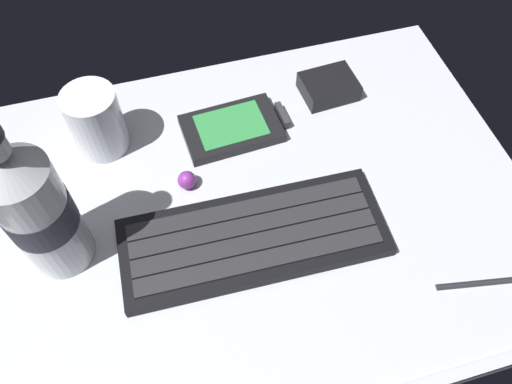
{
  "coord_description": "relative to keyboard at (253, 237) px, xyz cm",
  "views": [
    {
      "loc": [
        -8.41,
        -29.79,
        50.37
      ],
      "look_at": [
        0.0,
        0.0,
        3.0
      ],
      "focal_mm": 35.91,
      "sensor_mm": 36.0,
      "label": 1
    }
  ],
  "objects": [
    {
      "name": "ground_plane",
      "position": [
        1.5,
        3.99,
        -1.79
      ],
      "size": [
        64.0,
        48.0,
        2.8
      ],
      "color": "silver"
    },
    {
      "name": "keyboard",
      "position": [
        0.0,
        0.0,
        0.0
      ],
      "size": [
        29.32,
        11.88,
        1.7
      ],
      "color": "black",
      "rests_on": "ground_plane"
    },
    {
      "name": "handheld_device",
      "position": [
        2.16,
        15.73,
        -0.08
      ],
      "size": [
        13.14,
        8.36,
        1.5
      ],
      "color": "black",
      "rests_on": "ground_plane"
    },
    {
      "name": "juice_cup",
      "position": [
        -14.24,
        18.21,
        3.1
      ],
      "size": [
        6.4,
        6.4,
        8.5
      ],
      "color": "silver",
      "rests_on": "ground_plane"
    },
    {
      "name": "water_bottle",
      "position": [
        -20.14,
        4.35,
        8.2
      ],
      "size": [
        6.73,
        6.73,
        20.8
      ],
      "color": "silver",
      "rests_on": "ground_plane"
    },
    {
      "name": "charger_block",
      "position": [
        15.66,
        18.84,
        0.39
      ],
      "size": [
        7.36,
        6.06,
        2.4
      ],
      "primitive_type": "cube",
      "rotation": [
        0.0,
        0.0,
        0.07
      ],
      "color": "black",
      "rests_on": "ground_plane"
    },
    {
      "name": "trackball_mouse",
      "position": [
        -5.5,
        9.22,
        0.29
      ],
      "size": [
        2.2,
        2.2,
        2.2
      ],
      "primitive_type": "sphere",
      "color": "purple",
      "rests_on": "ground_plane"
    },
    {
      "name": "stylus_pen",
      "position": [
        21.62,
        -11.39,
        -0.46
      ],
      "size": [
        9.48,
        2.32,
        0.7
      ],
      "primitive_type": "cylinder",
      "rotation": [
        0.0,
        1.57,
        -0.17
      ],
      "color": "#26262B",
      "rests_on": "ground_plane"
    }
  ]
}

